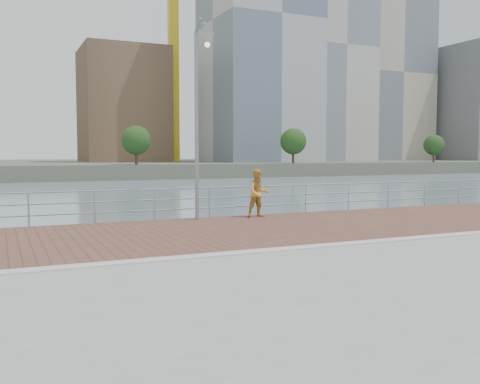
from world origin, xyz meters
name	(u,v)px	position (x,y,z in m)	size (l,w,h in m)	color
water	(274,333)	(0.00, 0.00, -2.00)	(400.00, 400.00, 0.00)	slate
seawall	(425,369)	(0.00, -5.00, -1.00)	(40.00, 24.00, 2.00)	gray
brick_lane	(218,231)	(0.00, 3.60, 0.01)	(40.00, 6.80, 0.02)	brown
curb	(274,250)	(0.00, 0.00, 0.03)	(40.00, 0.40, 0.06)	#B7B5AD
far_shore	(27,167)	(0.00, 122.50, -0.75)	(320.00, 95.00, 2.50)	#4C5142
guardrail	(182,200)	(0.00, 7.00, 0.69)	(39.06, 0.06, 1.13)	#8C9EA8
street_lamp	(201,84)	(0.37, 6.02, 4.68)	(0.48, 1.40, 6.58)	gray
bystander	(258,193)	(2.67, 6.27, 0.90)	(0.85, 0.67, 1.76)	gold
tower_crane	(161,10)	(27.36, 104.00, 33.50)	(47.00, 2.00, 50.70)	gold
skyline	(171,58)	(29.64, 104.30, 23.42)	(233.00, 41.00, 61.37)	#ADA38E
shoreline_trees	(67,140)	(4.08, 77.00, 4.47)	(144.55, 4.98, 6.64)	#473323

